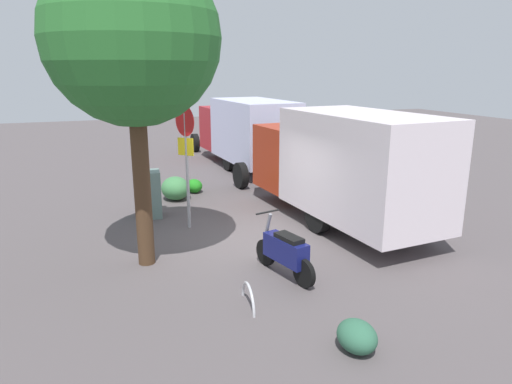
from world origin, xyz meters
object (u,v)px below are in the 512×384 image
at_px(box_truck_far, 245,129).
at_px(stop_sign, 186,148).
at_px(motorcycle, 285,252).
at_px(street_tree, 132,39).
at_px(bike_rack_hoop, 248,306).
at_px(utility_cabinet, 151,194).
at_px(box_truck_near, 339,162).

xyz_separation_m(box_truck_far, stop_sign, (-6.95, 3.99, 0.52)).
bearing_deg(motorcycle, street_tree, 43.47).
relative_size(box_truck_far, bike_rack_hoop, 9.46).
bearing_deg(stop_sign, street_tree, 145.26).
height_order(motorcycle, bike_rack_hoop, motorcycle).
bearing_deg(box_truck_far, motorcycle, 162.02).
xyz_separation_m(street_tree, bike_rack_hoop, (-2.50, -1.40, -4.55)).
bearing_deg(utility_cabinet, box_truck_near, -115.39).
relative_size(box_truck_near, utility_cabinet, 6.30).
xyz_separation_m(street_tree, utility_cabinet, (3.23, -0.58, -3.90)).
height_order(stop_sign, bike_rack_hoop, stop_sign).
xyz_separation_m(box_truck_far, utility_cabinet, (-5.66, 4.76, -0.93)).
xyz_separation_m(utility_cabinet, bike_rack_hoop, (-5.73, -0.82, -0.65)).
relative_size(box_truck_far, utility_cabinet, 6.19).
bearing_deg(box_truck_near, stop_sign, 72.58).
distance_m(utility_cabinet, bike_rack_hoop, 5.83).
relative_size(box_truck_near, bike_rack_hoop, 9.62).
relative_size(street_tree, bike_rack_hoop, 7.36).
distance_m(box_truck_far, bike_rack_hoop, 12.16).
height_order(street_tree, utility_cabinet, street_tree).
distance_m(street_tree, bike_rack_hoop, 5.37).
distance_m(stop_sign, utility_cabinet, 2.09).
bearing_deg(box_truck_far, bike_rack_hoop, 158.11).
distance_m(box_truck_far, utility_cabinet, 7.45).
bearing_deg(bike_rack_hoop, motorcycle, -51.14).
xyz_separation_m(box_truck_far, bike_rack_hoop, (-11.39, 3.94, -1.58)).
bearing_deg(box_truck_near, motorcycle, 130.02).
height_order(utility_cabinet, bike_rack_hoop, utility_cabinet).
relative_size(box_truck_far, street_tree, 1.29).
bearing_deg(motorcycle, bike_rack_hoop, 115.39).
bearing_deg(street_tree, bike_rack_hoop, -150.74).
xyz_separation_m(motorcycle, bike_rack_hoop, (-0.88, 1.09, -0.52)).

